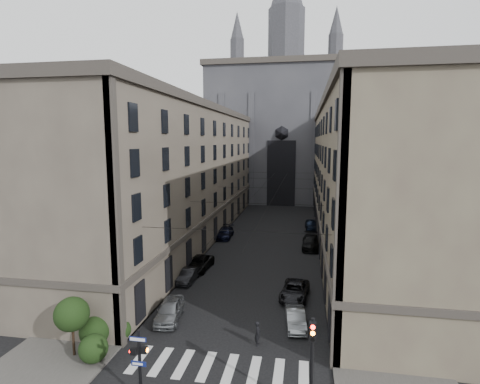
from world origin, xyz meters
The scene contains 19 objects.
sidewalk_left centered at (-10.50, 36.00, 0.07)m, with size 7.00×80.00×0.15m, color #383533.
sidewalk_right centered at (10.50, 36.00, 0.07)m, with size 7.00×80.00×0.15m, color #383533.
zebra_crossing centered at (0.00, 5.00, 0.01)m, with size 11.00×3.20×0.01m, color beige.
building_left centered at (-13.44, 36.00, 9.34)m, with size 13.60×60.60×18.85m.
building_right centered at (13.44, 36.00, 9.34)m, with size 13.60×60.60×18.85m.
gothic_tower centered at (0.00, 74.96, 17.80)m, with size 35.00×23.00×58.00m.
pedestrian_signal_left centered at (-3.51, 1.50, 2.32)m, with size 1.02×0.38×4.00m.
traffic_light_right centered at (5.60, 1.92, 3.29)m, with size 0.34×0.50×5.20m.
shrub_cluster centered at (-8.72, 5.01, 1.80)m, with size 3.90×4.40×3.90m.
tram_wires centered at (0.00, 35.63, 7.25)m, with size 14.00×60.00×0.43m.
car_left_near centered at (-5.21, 10.48, 0.78)m, with size 1.83×4.55×1.55m, color slate.
car_left_midnear centered at (-6.20, 18.42, 0.64)m, with size 1.36×3.91×1.29m, color black.
car_left_midfar centered at (-6.20, 21.93, 0.70)m, with size 2.34×5.07×1.41m, color black.
car_left_far centered at (-6.20, 35.57, 0.74)m, with size 2.08×5.13×1.49m, color black.
car_right_near centered at (4.59, 11.04, 0.66)m, with size 1.39×3.98×1.31m, color slate.
car_right_midnear centered at (4.37, 16.30, 0.69)m, with size 2.28×4.95×1.37m, color black.
car_right_midfar centered at (6.04, 32.40, 0.83)m, with size 2.32×5.71×1.66m, color black.
car_right_far centered at (6.20, 42.78, 0.80)m, with size 1.90×4.72×1.61m, color black.
pedestrian centered at (2.09, 8.00, 0.86)m, with size 0.63×0.41×1.72m, color black.
Camera 1 is at (5.04, -15.97, 14.00)m, focal length 28.00 mm.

